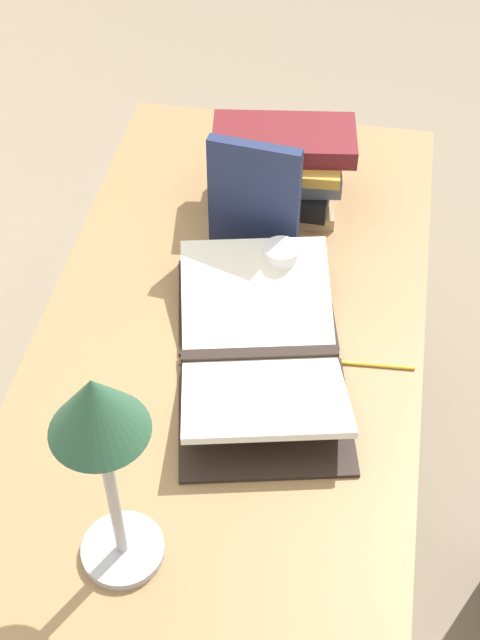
{
  "coord_description": "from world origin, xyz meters",
  "views": [
    {
      "loc": [
        -1.12,
        -0.22,
        2.0
      ],
      "look_at": [
        -0.03,
        -0.03,
        0.83
      ],
      "focal_mm": 50.0,
      "sensor_mm": 36.0,
      "label": 1
    }
  ],
  "objects_px": {
    "book_standing_upright": "(254,200)",
    "reading_lamp": "(100,431)",
    "open_book": "(260,350)",
    "pencil": "(374,365)",
    "coffee_mug": "(282,265)",
    "book_stack_tall": "(283,167)"
  },
  "relations": [
    {
      "from": "open_book",
      "to": "book_stack_tall",
      "type": "height_order",
      "value": "book_stack_tall"
    },
    {
      "from": "book_stack_tall",
      "to": "book_standing_upright",
      "type": "height_order",
      "value": "book_standing_upright"
    },
    {
      "from": "book_stack_tall",
      "to": "coffee_mug",
      "type": "xyz_separation_m",
      "value": [
        -0.25,
        -0.04,
        -0.05
      ]
    },
    {
      "from": "open_book",
      "to": "reading_lamp",
      "type": "height_order",
      "value": "reading_lamp"
    },
    {
      "from": "open_book",
      "to": "coffee_mug",
      "type": "bearing_deg",
      "value": -15.18
    },
    {
      "from": "pencil",
      "to": "coffee_mug",
      "type": "bearing_deg",
      "value": 46.16
    },
    {
      "from": "book_stack_tall",
      "to": "reading_lamp",
      "type": "xyz_separation_m",
      "value": [
        -0.9,
        0.12,
        0.22
      ]
    },
    {
      "from": "open_book",
      "to": "book_stack_tall",
      "type": "relative_size",
      "value": 1.86
    },
    {
      "from": "open_book",
      "to": "pencil",
      "type": "xyz_separation_m",
      "value": [
        0.02,
        -0.21,
        -0.02
      ]
    },
    {
      "from": "open_book",
      "to": "reading_lamp",
      "type": "distance_m",
      "value": 0.54
    },
    {
      "from": "book_stack_tall",
      "to": "book_standing_upright",
      "type": "bearing_deg",
      "value": 167.89
    },
    {
      "from": "open_book",
      "to": "reading_lamp",
      "type": "xyz_separation_m",
      "value": [
        -0.43,
        0.15,
        0.29
      ]
    },
    {
      "from": "open_book",
      "to": "book_stack_tall",
      "type": "bearing_deg",
      "value": -9.43
    },
    {
      "from": "reading_lamp",
      "to": "pencil",
      "type": "height_order",
      "value": "reading_lamp"
    },
    {
      "from": "book_standing_upright",
      "to": "reading_lamp",
      "type": "distance_m",
      "value": 0.76
    },
    {
      "from": "open_book",
      "to": "coffee_mug",
      "type": "height_order",
      "value": "coffee_mug"
    },
    {
      "from": "book_standing_upright",
      "to": "reading_lamp",
      "type": "height_order",
      "value": "reading_lamp"
    },
    {
      "from": "book_stack_tall",
      "to": "pencil",
      "type": "xyz_separation_m",
      "value": [
        -0.45,
        -0.24,
        -0.09
      ]
    },
    {
      "from": "book_stack_tall",
      "to": "reading_lamp",
      "type": "distance_m",
      "value": 0.93
    },
    {
      "from": "book_stack_tall",
      "to": "reading_lamp",
      "type": "height_order",
      "value": "reading_lamp"
    },
    {
      "from": "book_stack_tall",
      "to": "coffee_mug",
      "type": "relative_size",
      "value": 3.38
    },
    {
      "from": "book_standing_upright",
      "to": "reading_lamp",
      "type": "bearing_deg",
      "value": 179.7
    }
  ]
}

